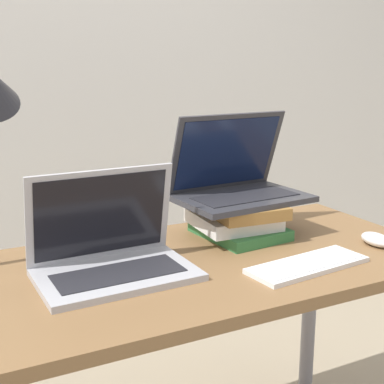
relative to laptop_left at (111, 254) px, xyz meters
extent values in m
cube|color=silver|center=(0.20, 1.34, 0.59)|extent=(8.00, 0.05, 2.70)
cube|color=brown|center=(0.20, -0.01, -0.06)|extent=(1.32, 0.62, 0.03)
cylinder|color=gray|center=(0.80, 0.24, -0.42)|extent=(0.05, 0.05, 0.68)
cube|color=#B2B2B7|center=(0.00, -0.03, -0.04)|extent=(0.37, 0.24, 0.02)
cube|color=#232328|center=(0.00, -0.04, -0.03)|extent=(0.30, 0.13, 0.00)
cube|color=#B2B2B7|center=(0.00, 0.06, 0.08)|extent=(0.36, 0.06, 0.23)
cube|color=black|center=(0.00, 0.06, 0.08)|extent=(0.33, 0.05, 0.20)
cube|color=#33753D|center=(0.42, 0.11, -0.03)|extent=(0.22, 0.26, 0.03)
cube|color=white|center=(0.40, 0.12, 0.00)|extent=(0.23, 0.22, 0.04)
cube|color=olive|center=(0.42, 0.11, 0.04)|extent=(0.21, 0.27, 0.03)
cube|color=#333338|center=(0.43, 0.11, 0.06)|extent=(0.38, 0.27, 0.02)
cube|color=#232328|center=(0.43, 0.09, 0.07)|extent=(0.31, 0.15, 0.00)
cube|color=#333338|center=(0.42, 0.19, 0.18)|extent=(0.37, 0.11, 0.23)
cube|color=#0F1938|center=(0.42, 0.19, 0.18)|extent=(0.33, 0.09, 0.20)
cube|color=white|center=(0.44, -0.18, -0.04)|extent=(0.33, 0.14, 0.01)
cube|color=silver|center=(0.44, -0.18, -0.04)|extent=(0.30, 0.12, 0.00)
ellipsoid|color=white|center=(0.71, -0.13, -0.03)|extent=(0.06, 0.10, 0.03)
camera|label=1|loc=(-0.37, -1.14, 0.44)|focal=50.00mm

